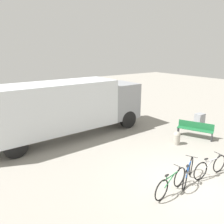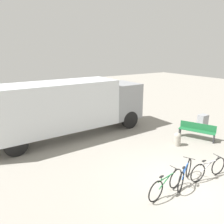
# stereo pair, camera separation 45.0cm
# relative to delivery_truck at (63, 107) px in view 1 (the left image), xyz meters

# --- Properties ---
(ground_plane) EXTENTS (60.00, 60.00, 0.00)m
(ground_plane) POSITION_rel_delivery_truck_xyz_m (1.82, -6.63, -1.73)
(ground_plane) COLOR gray
(delivery_truck) EXTENTS (9.29, 2.36, 3.06)m
(delivery_truck) POSITION_rel_delivery_truck_xyz_m (0.00, 0.00, 0.00)
(delivery_truck) COLOR silver
(delivery_truck) RESTS_ON ground
(park_bench) EXTENTS (1.13, 1.87, 0.86)m
(park_bench) POSITION_rel_delivery_truck_xyz_m (5.82, -4.23, -1.24)
(park_bench) COLOR #1E6638
(park_bench) RESTS_ON ground
(bicycle_near) EXTENTS (1.81, 0.44, 0.82)m
(bicycle_near) POSITION_rel_delivery_truck_xyz_m (0.84, -6.71, -1.35)
(bicycle_near) COLOR black
(bicycle_near) RESTS_ON ground
(bicycle_middle) EXTENTS (1.67, 0.81, 0.82)m
(bicycle_middle) POSITION_rel_delivery_truck_xyz_m (1.86, -6.64, -1.35)
(bicycle_middle) COLOR black
(bicycle_middle) RESTS_ON ground
(bicycle_far) EXTENTS (1.81, 0.44, 0.82)m
(bicycle_far) POSITION_rel_delivery_truck_xyz_m (2.88, -6.89, -1.35)
(bicycle_far) COLOR black
(bicycle_far) RESTS_ON ground
(bollard_near_bench) EXTENTS (0.36, 0.36, 0.69)m
(bollard_near_bench) POSITION_rel_delivery_truck_xyz_m (4.23, -4.25, -1.36)
(bollard_near_bench) COLOR #9E998C
(bollard_near_bench) RESTS_ON ground
(utility_box) EXTENTS (0.57, 0.43, 0.84)m
(utility_box) POSITION_rel_delivery_truck_xyz_m (7.62, -3.31, -1.31)
(utility_box) COLOR gray
(utility_box) RESTS_ON ground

